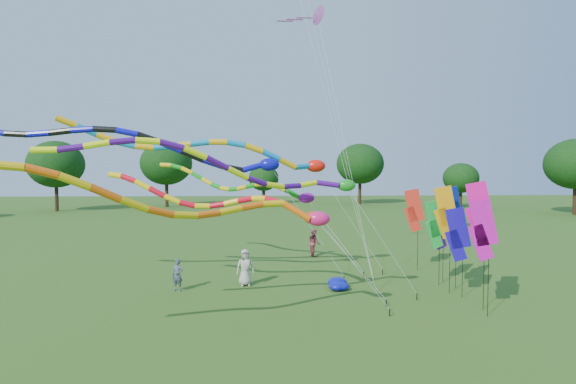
{
  "coord_description": "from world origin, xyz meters",
  "views": [
    {
      "loc": [
        -2.64,
        -18.15,
        5.92
      ],
      "look_at": [
        -1.63,
        3.26,
        4.8
      ],
      "focal_mm": 30.0,
      "sensor_mm": 36.0,
      "label": 1
    }
  ],
  "objects_px": {
    "tube_kite_orange": "(198,203)",
    "person_b": "(178,275)",
    "person_a": "(245,267)",
    "person_c": "(314,243)",
    "tube_kite_red": "(240,204)",
    "blue_nylon_heap": "(337,285)"
  },
  "relations": [
    {
      "from": "tube_kite_red",
      "to": "blue_nylon_heap",
      "type": "height_order",
      "value": "tube_kite_red"
    },
    {
      "from": "person_a",
      "to": "tube_kite_orange",
      "type": "bearing_deg",
      "value": -106.97
    },
    {
      "from": "tube_kite_red",
      "to": "tube_kite_orange",
      "type": "relative_size",
      "value": 0.9
    },
    {
      "from": "person_a",
      "to": "person_c",
      "type": "bearing_deg",
      "value": 52.38
    },
    {
      "from": "tube_kite_orange",
      "to": "person_c",
      "type": "relative_size",
      "value": 7.59
    },
    {
      "from": "tube_kite_orange",
      "to": "person_b",
      "type": "relative_size",
      "value": 8.8
    },
    {
      "from": "tube_kite_orange",
      "to": "person_c",
      "type": "xyz_separation_m",
      "value": [
        5.41,
        15.83,
        -3.85
      ]
    },
    {
      "from": "blue_nylon_heap",
      "to": "person_c",
      "type": "relative_size",
      "value": 0.82
    },
    {
      "from": "tube_kite_red",
      "to": "person_a",
      "type": "distance_m",
      "value": 3.97
    },
    {
      "from": "tube_kite_red",
      "to": "blue_nylon_heap",
      "type": "xyz_separation_m",
      "value": [
        4.62,
        1.15,
        -4.05
      ]
    },
    {
      "from": "blue_nylon_heap",
      "to": "tube_kite_red",
      "type": "bearing_deg",
      "value": -166.01
    },
    {
      "from": "person_b",
      "to": "person_a",
      "type": "bearing_deg",
      "value": 36.11
    },
    {
      "from": "blue_nylon_heap",
      "to": "person_c",
      "type": "distance_m",
      "value": 8.69
    },
    {
      "from": "person_c",
      "to": "tube_kite_orange",
      "type": "bearing_deg",
      "value": 150.33
    },
    {
      "from": "tube_kite_orange",
      "to": "blue_nylon_heap",
      "type": "height_order",
      "value": "tube_kite_orange"
    },
    {
      "from": "tube_kite_red",
      "to": "blue_nylon_heap",
      "type": "relative_size",
      "value": 8.34
    },
    {
      "from": "tube_kite_red",
      "to": "person_a",
      "type": "height_order",
      "value": "tube_kite_red"
    },
    {
      "from": "tube_kite_red",
      "to": "tube_kite_orange",
      "type": "bearing_deg",
      "value": -84.2
    },
    {
      "from": "person_c",
      "to": "tube_kite_red",
      "type": "bearing_deg",
      "value": 145.14
    },
    {
      "from": "person_b",
      "to": "person_c",
      "type": "distance_m",
      "value": 11.35
    },
    {
      "from": "tube_kite_red",
      "to": "person_c",
      "type": "bearing_deg",
      "value": 81.46
    },
    {
      "from": "person_a",
      "to": "person_c",
      "type": "xyz_separation_m",
      "value": [
        4.24,
        7.69,
        -0.02
      ]
    }
  ]
}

